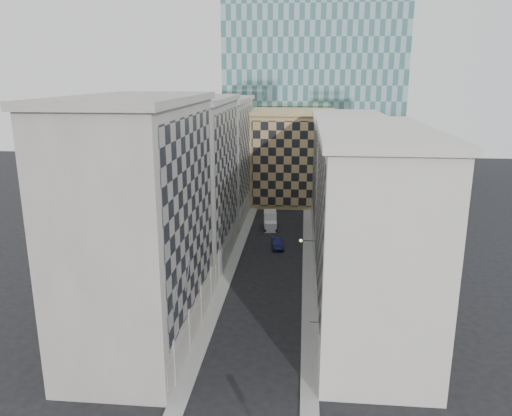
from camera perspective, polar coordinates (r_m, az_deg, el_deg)
The scene contains 15 objects.
ground at distance 42.03m, azimuth -1.61°, elevation -22.31°, with size 260.00×260.00×0.00m, color black.
sidewalk_west at distance 68.75m, azimuth -2.88°, elevation -6.74°, with size 1.50×100.00×0.15m, color gray.
sidewalk_east at distance 68.09m, azimuth 5.97°, elevation -7.02°, with size 1.50×100.00×0.15m, color gray.
bldg_left_a at distance 48.67m, azimuth -12.90°, elevation -1.69°, with size 10.80×22.80×23.70m.
bldg_left_b at distance 69.36m, azimuth -7.25°, elevation 3.07°, with size 10.80×22.80×22.70m.
bldg_left_c at distance 90.67m, azimuth -4.21°, elevation 5.61°, with size 10.80×22.80×21.70m.
bldg_right_a at distance 50.93m, azimuth 12.70°, elevation -2.71°, with size 10.80×26.80×20.70m.
bldg_right_b at distance 77.07m, azimuth 10.33°, elevation 3.01°, with size 10.80×28.80×19.70m.
tan_block at distance 102.37m, azimuth 4.19°, elevation 5.89°, with size 16.80×14.80×18.80m.
church_tower at distance 115.28m, azimuth 3.52°, elevation 15.65°, with size 7.20×7.20×51.50m.
flagpoles_left at distance 44.09m, azimuth -8.42°, elevation -8.53°, with size 0.10×6.33×2.33m.
bracket_lamp at distance 60.33m, azimuth 5.32°, elevation -3.73°, with size 1.98×0.36×0.36m.
box_truck at distance 85.49m, azimuth 1.64°, elevation -1.53°, with size 2.59×5.31×2.81m.
dark_car at distance 76.01m, azimuth 2.46°, elevation -4.04°, with size 1.58×4.53×1.49m, color #10133C.
shop_sign at distance 45.92m, azimuth 6.43°, elevation -13.22°, with size 0.79×0.69×0.77m.
Camera 1 is at (4.31, -33.19, 25.42)m, focal length 35.00 mm.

